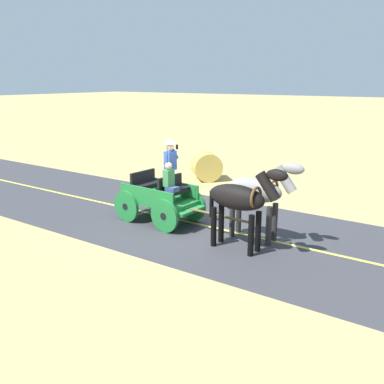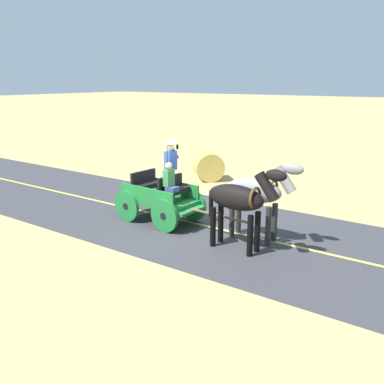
% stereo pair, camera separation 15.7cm
% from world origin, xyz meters
% --- Properties ---
extents(ground_plane, '(200.00, 200.00, 0.00)m').
position_xyz_m(ground_plane, '(0.00, 0.00, 0.00)').
color(ground_plane, tan).
extents(road_surface, '(5.76, 160.00, 0.01)m').
position_xyz_m(road_surface, '(0.00, 0.00, 0.00)').
color(road_surface, '#38383D').
rests_on(road_surface, ground).
extents(road_centre_stripe, '(0.12, 160.00, 0.00)m').
position_xyz_m(road_centre_stripe, '(0.00, 0.00, 0.01)').
color(road_centre_stripe, '#DBCC4C').
rests_on(road_centre_stripe, road_surface).
extents(horse_drawn_carriage, '(1.55, 4.52, 2.50)m').
position_xyz_m(horse_drawn_carriage, '(0.40, -0.59, 0.82)').
color(horse_drawn_carriage, '#1E7233').
rests_on(horse_drawn_carriage, ground).
extents(horse_near_side, '(0.59, 2.13, 2.21)m').
position_xyz_m(horse_near_side, '(0.13, 2.47, 1.32)').
color(horse_near_side, gray).
rests_on(horse_near_side, ground).
extents(horse_off_side, '(0.61, 2.13, 2.21)m').
position_xyz_m(horse_off_side, '(1.03, 2.41, 1.32)').
color(horse_off_side, black).
rests_on(horse_off_side, ground).
extents(hay_bale, '(1.63, 1.63, 1.20)m').
position_xyz_m(hay_bale, '(-5.06, -2.45, 0.60)').
color(hay_bale, gold).
rests_on(hay_bale, ground).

